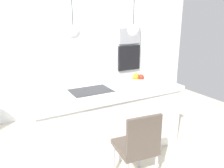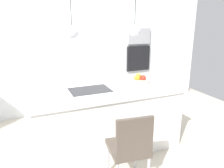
{
  "view_description": "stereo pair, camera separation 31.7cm",
  "coord_description": "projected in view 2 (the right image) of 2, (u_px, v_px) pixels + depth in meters",
  "views": [
    {
      "loc": [
        -1.36,
        -2.67,
        1.88
      ],
      "look_at": [
        0.1,
        0.0,
        0.99
      ],
      "focal_mm": 35.3,
      "sensor_mm": 36.0,
      "label": 1
    },
    {
      "loc": [
        -1.07,
        -2.81,
        1.88
      ],
      "look_at": [
        0.1,
        0.0,
        0.99
      ],
      "focal_mm": 35.3,
      "sensor_mm": 36.0,
      "label": 2
    }
  ],
  "objects": [
    {
      "name": "sink_basin",
      "position": [
        90.0,
        90.0,
        3.07
      ],
      "size": [
        0.56,
        0.4,
        0.02
      ],
      "primitive_type": "cube",
      "color": "#2D2D30",
      "rests_on": "kitchen_island"
    },
    {
      "name": "kitchen_island",
      "position": [
        106.0,
        118.0,
        3.28
      ],
      "size": [
        2.16,
        0.92,
        0.94
      ],
      "color": "white",
      "rests_on": "ground"
    },
    {
      "name": "chair_near",
      "position": [
        130.0,
        146.0,
        2.47
      ],
      "size": [
        0.48,
        0.49,
        0.92
      ],
      "color": "brown",
      "rests_on": "ground"
    },
    {
      "name": "oven",
      "position": [
        138.0,
        58.0,
        5.04
      ],
      "size": [
        0.56,
        0.08,
        0.56
      ],
      "primitive_type": "cube",
      "color": "black",
      "rests_on": "back_wall"
    },
    {
      "name": "microwave",
      "position": [
        139.0,
        36.0,
        4.9
      ],
      "size": [
        0.54,
        0.08,
        0.34
      ],
      "primitive_type": "cube",
      "color": "#9E9EA3",
      "rests_on": "back_wall"
    },
    {
      "name": "back_wall",
      "position": [
        77.0,
        49.0,
        4.51
      ],
      "size": [
        6.0,
        0.1,
        2.6
      ],
      "primitive_type": "cube",
      "color": "white",
      "rests_on": "ground"
    },
    {
      "name": "floor",
      "position": [
        106.0,
        146.0,
        3.42
      ],
      "size": [
        6.6,
        6.6,
        0.0
      ],
      "primitive_type": "plane",
      "color": "beige",
      "rests_on": "ground"
    },
    {
      "name": "fruit_bowl",
      "position": [
        140.0,
        80.0,
        3.38
      ],
      "size": [
        0.3,
        0.3,
        0.16
      ],
      "color": "beige",
      "rests_on": "kitchen_island"
    },
    {
      "name": "faucet",
      "position": [
        85.0,
        77.0,
        3.21
      ],
      "size": [
        0.02,
        0.17,
        0.22
      ],
      "color": "silver",
      "rests_on": "kitchen_island"
    },
    {
      "name": "pendant_light_left",
      "position": [
        72.0,
        32.0,
        2.76
      ],
      "size": [
        0.17,
        0.17,
        0.77
      ],
      "color": "silver"
    },
    {
      "name": "pendant_light_right",
      "position": [
        135.0,
        30.0,
        3.09
      ],
      "size": [
        0.17,
        0.17,
        0.77
      ],
      "color": "silver"
    }
  ]
}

